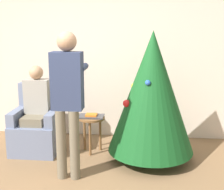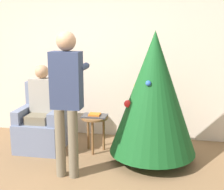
{
  "view_description": "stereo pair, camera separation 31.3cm",
  "coord_description": "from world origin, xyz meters",
  "px_view_note": "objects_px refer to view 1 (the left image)",
  "views": [
    {
      "loc": [
        0.84,
        -2.78,
        1.82
      ],
      "look_at": [
        0.46,
        0.96,
        0.98
      ],
      "focal_mm": 50.0,
      "sensor_mm": 36.0,
      "label": 1
    },
    {
      "loc": [
        1.15,
        -2.74,
        1.82
      ],
      "look_at": [
        0.46,
        0.96,
        0.98
      ],
      "focal_mm": 50.0,
      "sensor_mm": 36.0,
      "label": 2
    }
  ],
  "objects_px": {
    "christmas_tree": "(152,92)",
    "armchair": "(38,128)",
    "side_stool": "(91,123)",
    "person_standing": "(67,93)",
    "person_seated": "(36,105)"
  },
  "relations": [
    {
      "from": "christmas_tree",
      "to": "armchair",
      "type": "distance_m",
      "value": 1.77
    },
    {
      "from": "armchair",
      "to": "side_stool",
      "type": "distance_m",
      "value": 0.81
    },
    {
      "from": "person_standing",
      "to": "side_stool",
      "type": "xyz_separation_m",
      "value": [
        0.14,
        0.77,
        -0.61
      ]
    },
    {
      "from": "side_stool",
      "to": "person_standing",
      "type": "bearing_deg",
      "value": -100.56
    },
    {
      "from": "person_seated",
      "to": "person_standing",
      "type": "bearing_deg",
      "value": -48.58
    },
    {
      "from": "armchair",
      "to": "person_standing",
      "type": "xyz_separation_m",
      "value": [
        0.66,
        -0.77,
        0.71
      ]
    },
    {
      "from": "christmas_tree",
      "to": "person_standing",
      "type": "relative_size",
      "value": 1.0
    },
    {
      "from": "christmas_tree",
      "to": "person_seated",
      "type": "xyz_separation_m",
      "value": [
        -1.65,
        0.16,
        -0.26
      ]
    },
    {
      "from": "person_standing",
      "to": "side_stool",
      "type": "bearing_deg",
      "value": 79.44
    },
    {
      "from": "armchair",
      "to": "christmas_tree",
      "type": "bearing_deg",
      "value": -6.47
    },
    {
      "from": "armchair",
      "to": "person_standing",
      "type": "relative_size",
      "value": 0.55
    },
    {
      "from": "christmas_tree",
      "to": "armchair",
      "type": "bearing_deg",
      "value": 173.53
    },
    {
      "from": "christmas_tree",
      "to": "side_stool",
      "type": "distance_m",
      "value": 1.01
    },
    {
      "from": "christmas_tree",
      "to": "person_standing",
      "type": "distance_m",
      "value": 1.16
    },
    {
      "from": "christmas_tree",
      "to": "person_seated",
      "type": "distance_m",
      "value": 1.68
    }
  ]
}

